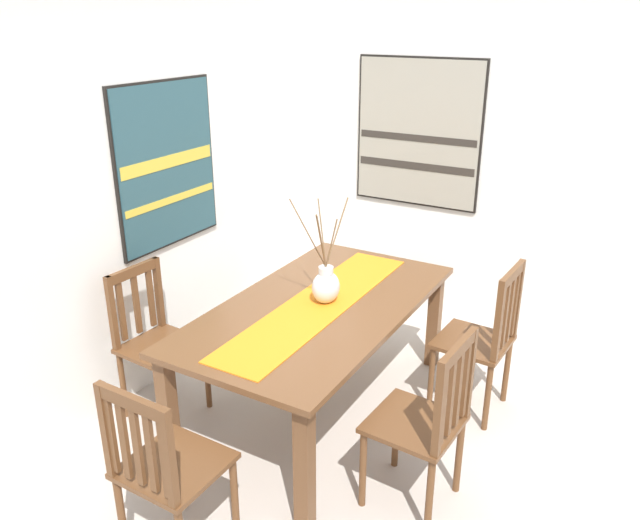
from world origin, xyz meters
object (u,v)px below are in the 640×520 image
Objects in this scene: centerpiece_vase at (326,285)px; painting_on_back_wall at (166,165)px; chair_0 at (164,467)px; chair_2 at (483,337)px; chair_3 at (155,340)px; painting_on_side_wall at (418,133)px; chair_1 at (426,420)px; dining_table at (319,318)px.

painting_on_back_wall is (-0.04, 1.15, 0.60)m from centerpiece_vase.
chair_0 is 0.95× the size of chair_2.
chair_3 is 2.41m from painting_on_side_wall.
painting_on_back_wall reaches higher than chair_3.
chair_1 is 1.72m from chair_3.
dining_table is 2.02× the size of chair_3.
chair_2 is 2.25m from painting_on_back_wall.
dining_table is at bearing 62.46° from chair_1.
chair_3 is at bearing 45.71° from chair_0.
centerpiece_vase is at bearing -1.14° from chair_0.
dining_table is 1.81× the size of painting_on_back_wall.
painting_on_side_wall is at bearing 1.68° from centerpiece_vase.
painting_on_side_wall reaches higher than chair_0.
chair_1 is 0.95m from chair_2.
chair_1 is (0.88, -0.87, 0.00)m from chair_0.
painting_on_back_wall reaches higher than dining_table.
centerpiece_vase reaches higher than dining_table.
dining_table is 1.75m from painting_on_side_wall.
chair_3 is (-1.00, 1.73, -0.02)m from chair_2.
centerpiece_vase is 1.01m from chair_2.
dining_table is 0.98m from chair_1.
centerpiece_vase is (0.05, -0.02, 0.20)m from dining_table.
painting_on_back_wall is (1.34, 1.12, 0.94)m from chair_0.
chair_0 is 1.24m from chair_1.
dining_table is 2.03× the size of chair_0.
dining_table is at bearing 156.68° from centerpiece_vase.
chair_0 reaches higher than dining_table.
dining_table is 1.94× the size of chair_2.
chair_1 is at bearing -155.79° from painting_on_side_wall.
chair_2 is 0.93× the size of painting_on_back_wall.
chair_1 is at bearing -44.64° from chair_0.
painting_on_side_wall is at bearing 24.21° from chair_1.
chair_3 is (0.83, 0.85, -0.01)m from chair_0.
dining_table is 1.00m from chair_3.
centerpiece_vase reaches higher than chair_0.
chair_1 is at bearing 179.82° from chair_2.
painting_on_side_wall is (1.97, 0.89, 1.00)m from chair_1.
chair_1 is 0.98× the size of chair_2.
centerpiece_vase is 0.61× the size of painting_on_side_wall.
chair_2 reaches higher than chair_3.
chair_2 is at bearing -59.96° from chair_3.
chair_1 is 2.24m from painting_on_back_wall.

